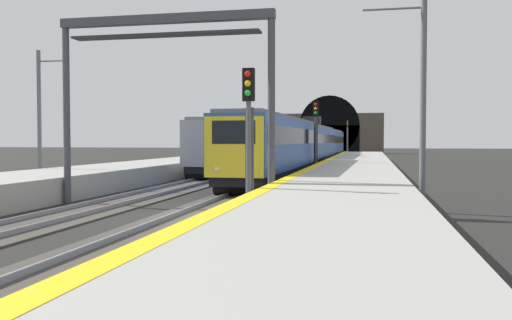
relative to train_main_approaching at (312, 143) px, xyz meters
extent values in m
plane|color=black|center=(-35.80, 0.00, -2.30)|extent=(320.00, 320.00, 0.00)
cube|color=#9E9B93|center=(-35.80, -4.66, -1.76)|extent=(112.00, 4.93, 1.09)
cube|color=yellow|center=(-35.80, -2.45, -1.21)|extent=(112.00, 0.50, 0.01)
cube|color=#423D38|center=(-35.80, 0.00, -2.27)|extent=(160.00, 3.11, 0.06)
cube|color=gray|center=(-35.80, 0.72, -2.17)|extent=(160.00, 0.07, 0.15)
cube|color=gray|center=(-35.80, -0.72, -2.17)|extent=(160.00, 0.07, 0.15)
cube|color=#423D38|center=(-35.80, 4.54, -2.27)|extent=(160.00, 3.02, 0.06)
cube|color=gray|center=(-35.80, 5.26, -2.17)|extent=(160.00, 0.07, 0.15)
cube|color=gray|center=(-35.80, 3.82, -2.17)|extent=(160.00, 0.07, 0.15)
cube|color=#264C99|center=(-20.43, 0.00, 0.09)|extent=(19.86, 3.21, 2.86)
cube|color=black|center=(-20.43, 0.00, 0.56)|extent=(19.07, 3.22, 0.95)
cube|color=slate|center=(-20.43, 0.00, 1.62)|extent=(19.26, 2.77, 0.20)
cube|color=black|center=(-20.43, 0.00, -1.52)|extent=(19.46, 2.86, 0.51)
cylinder|color=black|center=(-28.97, 0.17, -1.85)|extent=(0.97, 2.60, 0.92)
cylinder|color=black|center=(-27.17, 0.14, -1.85)|extent=(0.97, 2.60, 0.92)
cylinder|color=black|center=(-13.70, -0.14, -1.85)|extent=(0.97, 2.60, 0.92)
cylinder|color=black|center=(-11.90, -0.17, -1.85)|extent=(0.97, 2.60, 0.92)
cube|color=yellow|center=(-30.37, 0.20, 0.01)|extent=(0.17, 2.70, 2.70)
cube|color=black|center=(-30.42, 0.20, 0.66)|extent=(0.08, 1.97, 1.03)
sphere|color=#F2EACC|center=(-30.45, -0.57, -0.99)|extent=(0.20, 0.20, 0.20)
sphere|color=#F2EACC|center=(-30.42, 0.97, -0.99)|extent=(0.20, 0.20, 0.20)
cube|color=#264C99|center=(0.12, 0.00, 0.09)|extent=(19.86, 3.21, 2.86)
cube|color=black|center=(0.12, 0.00, 0.46)|extent=(19.07, 3.22, 0.84)
cube|color=slate|center=(0.12, 0.00, 1.62)|extent=(19.26, 2.77, 0.20)
cube|color=black|center=(0.12, 0.00, -1.52)|extent=(19.46, 2.86, 0.51)
cylinder|color=black|center=(-8.51, 0.17, -1.85)|extent=(0.97, 2.60, 0.92)
cylinder|color=black|center=(-6.71, 0.14, -1.85)|extent=(0.97, 2.60, 0.92)
cylinder|color=black|center=(6.95, -0.14, -1.85)|extent=(0.97, 2.60, 0.92)
cylinder|color=black|center=(8.75, -0.17, -1.85)|extent=(0.97, 2.60, 0.92)
cube|color=#264C99|center=(20.68, 0.00, 0.09)|extent=(19.86, 3.21, 2.86)
cube|color=black|center=(20.68, 0.00, 0.35)|extent=(19.07, 3.22, 0.89)
cube|color=slate|center=(20.68, 0.00, 1.62)|extent=(19.26, 2.77, 0.20)
cube|color=black|center=(20.68, 0.00, -1.52)|extent=(19.46, 2.86, 0.51)
cylinder|color=black|center=(11.97, 0.18, -1.85)|extent=(0.97, 2.60, 0.92)
cylinder|color=black|center=(13.77, 0.14, -1.85)|extent=(0.97, 2.60, 0.92)
cylinder|color=black|center=(27.59, -0.14, -1.85)|extent=(0.97, 2.60, 0.92)
cylinder|color=black|center=(29.38, -0.18, -1.85)|extent=(0.97, 2.60, 0.92)
cube|color=black|center=(0.12, 0.00, 2.17)|extent=(1.33, 1.71, 0.90)
cube|color=gray|center=(-11.56, 4.54, 0.11)|extent=(19.09, 2.99, 2.94)
cube|color=black|center=(-11.56, 4.54, 0.36)|extent=(18.33, 3.02, 1.01)
cube|color=slate|center=(-11.56, 4.54, 1.68)|extent=(18.51, 2.56, 0.20)
cube|color=black|center=(-11.56, 4.54, -1.54)|extent=(18.71, 2.65, 0.50)
cylinder|color=black|center=(-2.94, 4.47, -1.86)|extent=(0.91, 2.62, 0.89)
cylinder|color=black|center=(-4.74, 4.49, -1.86)|extent=(0.91, 2.62, 0.89)
cylinder|color=black|center=(-18.38, 4.60, -1.86)|extent=(0.91, 2.62, 0.89)
cylinder|color=black|center=(-20.18, 4.61, -1.86)|extent=(0.91, 2.62, 0.89)
cube|color=#E5B20F|center=(-1.99, 4.46, -0.15)|extent=(0.14, 2.73, 2.43)
cube|color=black|center=(-1.94, 4.46, 0.70)|extent=(0.06, 1.99, 1.06)
sphere|color=#F2EACC|center=(-1.92, 5.24, -1.01)|extent=(0.20, 0.20, 0.20)
sphere|color=#F2EACC|center=(-1.93, 3.68, -1.01)|extent=(0.20, 0.20, 0.20)
cube|color=gray|center=(7.98, 4.54, 0.11)|extent=(19.09, 2.99, 2.94)
cube|color=black|center=(7.98, 4.54, 0.60)|extent=(18.33, 3.02, 0.82)
cube|color=slate|center=(7.98, 4.54, 1.68)|extent=(18.51, 2.56, 0.20)
cube|color=black|center=(7.98, 4.54, -1.54)|extent=(18.71, 2.65, 0.50)
cylinder|color=black|center=(16.21, 4.47, -1.86)|extent=(0.91, 2.62, 0.89)
cylinder|color=black|center=(14.41, 4.49, -1.86)|extent=(0.91, 2.62, 0.89)
cylinder|color=black|center=(1.55, 4.59, -1.86)|extent=(0.91, 2.62, 0.89)
cylinder|color=black|center=(-0.25, 4.61, -1.86)|extent=(0.91, 2.62, 0.89)
cube|color=gray|center=(27.52, 4.54, 0.11)|extent=(19.09, 2.99, 2.94)
cube|color=black|center=(27.52, 4.54, 0.41)|extent=(18.33, 3.02, 0.91)
cube|color=slate|center=(27.52, 4.54, 1.68)|extent=(18.51, 2.56, 0.20)
cube|color=black|center=(27.52, 4.54, -1.54)|extent=(18.71, 2.65, 0.50)
cylinder|color=black|center=(35.74, 4.48, -1.86)|extent=(0.91, 2.62, 0.89)
cylinder|color=black|center=(33.94, 4.49, -1.86)|extent=(0.91, 2.62, 0.89)
cylinder|color=black|center=(21.10, 4.59, -1.86)|extent=(0.91, 2.62, 0.89)
cylinder|color=black|center=(19.30, 4.61, -1.86)|extent=(0.91, 2.62, 0.89)
cylinder|color=#4C4C54|center=(-36.61, -1.86, -0.37)|extent=(0.16, 0.16, 3.87)
cube|color=black|center=(-36.61, -1.86, 2.09)|extent=(0.20, 0.38, 1.05)
cube|color=#4C4C54|center=(-36.47, -1.86, -0.37)|extent=(0.04, 0.28, 3.48)
sphere|color=red|center=(-36.74, -1.86, 2.41)|extent=(0.20, 0.20, 0.20)
sphere|color=yellow|center=(-36.74, -1.86, 2.11)|extent=(0.20, 0.20, 0.20)
sphere|color=green|center=(-36.74, -1.86, 1.81)|extent=(0.20, 0.20, 0.20)
cylinder|color=#38383D|center=(-14.93, -1.86, -0.16)|extent=(0.16, 0.16, 4.28)
cube|color=black|center=(-14.93, -1.86, 2.50)|extent=(0.20, 0.38, 1.05)
cube|color=#38383D|center=(-14.79, -1.86, -0.16)|extent=(0.04, 0.28, 3.86)
sphere|color=red|center=(-15.06, -1.86, 2.83)|extent=(0.20, 0.20, 0.20)
sphere|color=yellow|center=(-15.06, -1.86, 2.53)|extent=(0.20, 0.20, 0.20)
sphere|color=green|center=(-15.06, -1.86, 2.23)|extent=(0.20, 0.20, 0.20)
cylinder|color=#4C4C54|center=(38.93, -1.86, 0.16)|extent=(0.16, 0.16, 4.92)
cube|color=black|center=(38.93, -1.86, 3.14)|extent=(0.20, 0.38, 1.05)
cube|color=#4C4C54|center=(39.07, -1.86, 0.16)|extent=(0.04, 0.28, 4.43)
sphere|color=red|center=(38.80, -1.86, 3.47)|extent=(0.20, 0.20, 0.20)
sphere|color=yellow|center=(38.80, -1.86, 3.17)|extent=(0.20, 0.20, 0.20)
sphere|color=green|center=(38.80, -1.86, 2.87)|extent=(0.20, 0.20, 0.20)
cylinder|color=#3F3F47|center=(-33.27, 6.54, 1.29)|extent=(0.28, 0.28, 7.19)
cylinder|color=#3F3F47|center=(-33.27, -2.00, 1.29)|extent=(0.28, 0.28, 7.19)
cube|color=#3F3F47|center=(-33.27, 2.27, 5.06)|extent=(0.36, 8.81, 0.35)
cube|color=#2D2D33|center=(-33.27, 2.27, 4.44)|extent=(0.70, 7.68, 0.08)
cube|color=#51473D|center=(55.11, 2.27, 1.61)|extent=(2.46, 20.79, 7.83)
cube|color=black|center=(53.83, 2.27, 0.44)|extent=(0.12, 11.64, 5.48)
cylinder|color=black|center=(53.83, 2.27, 3.18)|extent=(0.12, 11.64, 11.64)
cylinder|color=#595B60|center=(-33.07, -7.52, 1.69)|extent=(0.22, 0.22, 7.98)
cylinder|color=#595B60|center=(-33.07, -6.44, 5.08)|extent=(0.08, 2.16, 0.08)
cylinder|color=#595B60|center=(-26.80, 12.06, 1.45)|extent=(0.22, 0.22, 7.50)
cylinder|color=#595B60|center=(-26.80, 11.25, 4.60)|extent=(0.08, 1.62, 0.08)
camera|label=1|loc=(-53.71, -5.69, 0.32)|focal=38.48mm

